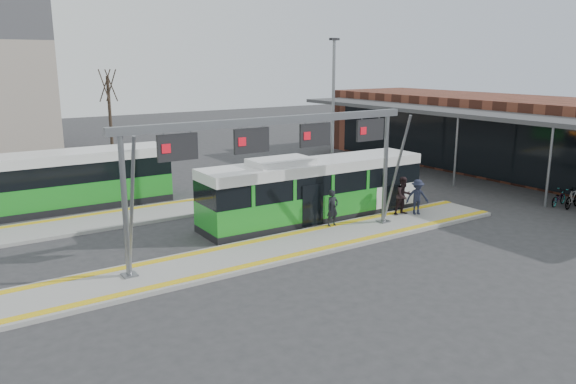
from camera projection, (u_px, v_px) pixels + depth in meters
name	position (u px, v px, depth m)	size (l,w,h in m)	color
ground	(289.00, 248.00, 22.88)	(120.00, 120.00, 0.00)	#2D2D30
platform_main	(289.00, 246.00, 22.86)	(22.00, 3.00, 0.15)	gray
platform_second	(128.00, 217.00, 27.16)	(20.00, 3.00, 0.15)	gray
tactile_main	(289.00, 244.00, 22.84)	(22.00, 2.65, 0.02)	yellow
tactile_second	(121.00, 210.00, 28.07)	(20.00, 0.35, 0.02)	yellow
gantry	(278.00, 144.00, 21.91)	(13.00, 1.68, 5.20)	slate
station_building	(527.00, 136.00, 37.37)	(11.50, 32.00, 5.00)	brown
hero_bus	(314.00, 190.00, 26.75)	(11.48, 2.73, 3.14)	black
bg_bus_green	(52.00, 182.00, 28.30)	(11.85, 2.69, 2.95)	black
passenger_a	(333.00, 208.00, 25.23)	(0.61, 0.40, 1.67)	black
passenger_b	(403.00, 196.00, 27.15)	(0.90, 0.70, 1.86)	black
passenger_c	(417.00, 197.00, 27.19)	(1.11, 0.64, 1.72)	#1B1F30
bicycle_c	(559.00, 198.00, 29.51)	(0.56, 1.61, 0.84)	gray
bicycle_d	(573.00, 198.00, 28.96)	(0.50, 1.77, 1.06)	gray
tree_left	(14.00, 77.00, 45.39)	(1.40, 1.40, 8.07)	#382B21
tree_mid	(108.00, 86.00, 49.13)	(1.40, 1.40, 6.95)	#382B21
lamp_east	(333.00, 117.00, 29.57)	(0.50, 0.25, 8.58)	slate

